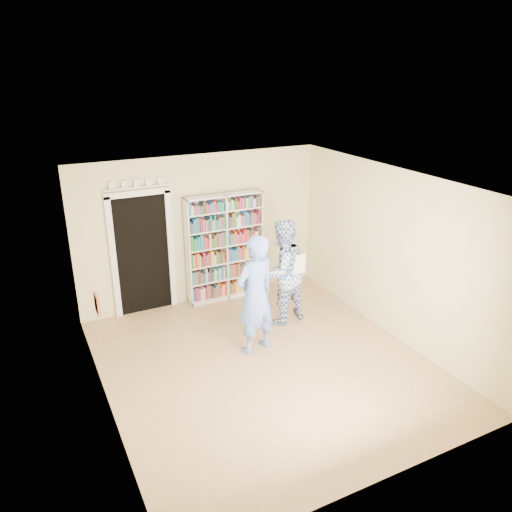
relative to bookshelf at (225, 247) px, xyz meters
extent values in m
plane|color=#AB7853|center=(-0.38, -2.34, -1.01)|extent=(5.00, 5.00, 0.00)
plane|color=white|center=(-0.38, -2.34, 1.69)|extent=(5.00, 5.00, 0.00)
plane|color=beige|center=(-0.38, 0.16, 0.34)|extent=(4.50, 0.00, 4.50)
plane|color=beige|center=(-2.63, -2.34, 0.34)|extent=(0.00, 5.00, 5.00)
plane|color=beige|center=(1.87, -2.34, 0.34)|extent=(0.00, 5.00, 5.00)
cube|color=white|center=(0.00, 0.00, -0.01)|extent=(1.45, 0.27, 1.99)
cube|color=white|center=(0.00, 0.00, -0.01)|extent=(0.02, 0.27, 1.99)
cube|color=black|center=(-1.48, 0.14, 0.04)|extent=(0.90, 0.03, 2.10)
cube|color=white|center=(-1.98, 0.12, 0.04)|extent=(0.10, 0.06, 2.20)
cube|color=white|center=(-0.98, 0.12, 0.04)|extent=(0.10, 0.06, 2.20)
cube|color=white|center=(-1.48, 0.12, 1.14)|extent=(1.10, 0.06, 0.10)
cube|color=white|center=(-1.48, 0.12, 1.24)|extent=(1.10, 0.08, 0.02)
cube|color=brown|center=(-2.61, -2.14, 0.39)|extent=(0.03, 0.25, 0.25)
imported|color=#6487DF|center=(-0.33, -1.92, -0.07)|extent=(0.77, 0.60, 1.87)
imported|color=#3459A0|center=(0.47, -1.27, -0.10)|extent=(1.00, 0.85, 1.81)
cube|color=white|center=(0.65, -1.54, 0.10)|extent=(0.23, 0.01, 0.33)
camera|label=1|loc=(-3.31, -7.89, 3.16)|focal=35.00mm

